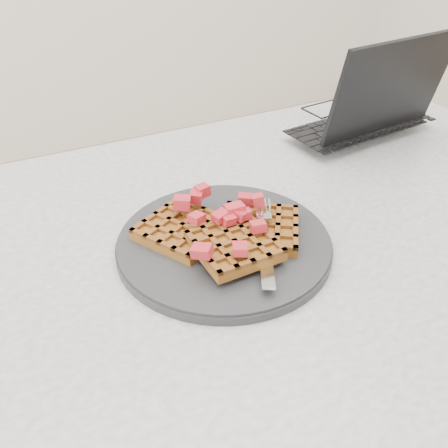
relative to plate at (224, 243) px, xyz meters
name	(u,v)px	position (x,y,z in m)	size (l,w,h in m)	color
table	(264,299)	(0.06, -0.01, -0.12)	(1.20, 0.80, 0.75)	beige
plate	(224,243)	(0.00, 0.00, 0.00)	(0.29, 0.29, 0.02)	#232426
waffles	(225,233)	(0.00, 0.00, 0.02)	(0.23, 0.19, 0.03)	brown
strawberry_pile	(224,215)	(0.00, 0.00, 0.05)	(0.15, 0.15, 0.02)	maroon
fork	(264,241)	(0.04, -0.04, 0.02)	(0.02, 0.18, 0.02)	silver
laptop	(354,115)	(0.40, 0.23, 0.03)	(0.31, 0.24, 0.20)	black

